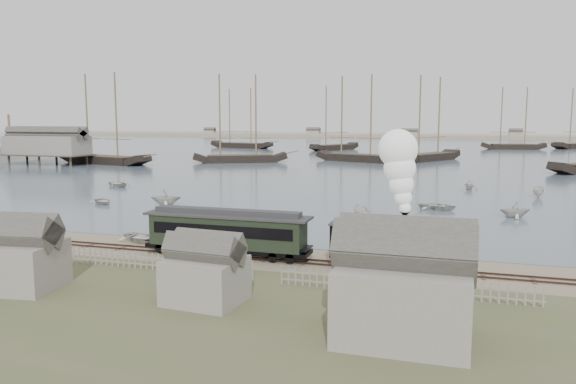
% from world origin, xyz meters
% --- Properties ---
extents(ground, '(600.00, 600.00, 0.00)m').
position_xyz_m(ground, '(0.00, 0.00, 0.00)').
color(ground, gray).
rests_on(ground, ground).
extents(harbor_water, '(600.00, 336.00, 0.06)m').
position_xyz_m(harbor_water, '(0.00, 170.00, 0.03)').
color(harbor_water, '#4A596B').
rests_on(harbor_water, ground).
extents(rail_track, '(120.00, 1.80, 0.16)m').
position_xyz_m(rail_track, '(0.00, -2.00, 0.04)').
color(rail_track, '#3A241F').
rests_on(rail_track, ground).
extents(picket_fence_west, '(19.00, 0.10, 1.20)m').
position_xyz_m(picket_fence_west, '(-6.50, -7.00, 0.00)').
color(picket_fence_west, gray).
rests_on(picket_fence_west, ground).
extents(picket_fence_east, '(15.00, 0.10, 1.20)m').
position_xyz_m(picket_fence_east, '(12.50, -7.50, 0.00)').
color(picket_fence_east, gray).
rests_on(picket_fence_east, ground).
extents(shed_left, '(5.00, 4.00, 4.10)m').
position_xyz_m(shed_left, '(-10.00, -13.00, 0.00)').
color(shed_left, gray).
rests_on(shed_left, ground).
extents(shed_mid, '(4.00, 3.50, 3.60)m').
position_xyz_m(shed_mid, '(2.00, -12.00, 0.00)').
color(shed_mid, gray).
rests_on(shed_mid, ground).
extents(shed_right, '(6.00, 5.00, 5.10)m').
position_xyz_m(shed_right, '(13.00, -14.00, 0.00)').
color(shed_right, gray).
rests_on(shed_right, ground).
extents(far_spit, '(500.00, 20.00, 1.80)m').
position_xyz_m(far_spit, '(0.00, 250.00, 0.00)').
color(far_spit, tan).
rests_on(far_spit, ground).
extents(locomotive, '(7.31, 2.73, 9.12)m').
position_xyz_m(locomotive, '(11.15, -2.00, 4.21)').
color(locomotive, black).
rests_on(locomotive, ground).
extents(passenger_coach, '(12.60, 2.43, 3.06)m').
position_xyz_m(passenger_coach, '(-0.99, -2.00, 1.95)').
color(passenger_coach, black).
rests_on(passenger_coach, ground).
extents(beached_dinghy, '(4.01, 4.52, 0.77)m').
position_xyz_m(beached_dinghy, '(-9.81, 0.43, 0.39)').
color(beached_dinghy, beige).
rests_on(beached_dinghy, ground).
extents(rowboat_0, '(3.95, 4.15, 0.70)m').
position_xyz_m(rowboat_0, '(-25.15, 16.85, 0.41)').
color(rowboat_0, beige).
rests_on(rowboat_0, harbor_water).
extents(rowboat_1, '(3.94, 4.23, 1.82)m').
position_xyz_m(rowboat_1, '(-17.58, 18.48, 0.97)').
color(rowboat_1, beige).
rests_on(rowboat_1, harbor_water).
extents(rowboat_2, '(3.94, 2.60, 1.43)m').
position_xyz_m(rowboat_2, '(6.18, 14.54, 0.77)').
color(rowboat_2, beige).
rests_on(rowboat_2, harbor_water).
extents(rowboat_3, '(3.59, 4.52, 0.84)m').
position_xyz_m(rowboat_3, '(13.04, 24.21, 0.48)').
color(rowboat_3, beige).
rests_on(rowboat_3, harbor_water).
extents(rowboat_4, '(3.61, 3.86, 1.65)m').
position_xyz_m(rowboat_4, '(20.78, 21.57, 0.88)').
color(rowboat_4, beige).
rests_on(rowboat_4, harbor_water).
extents(rowboat_5, '(3.58, 1.88, 1.31)m').
position_xyz_m(rowboat_5, '(24.97, 38.11, 0.72)').
color(rowboat_5, beige).
rests_on(rowboat_5, harbor_water).
extents(rowboat_6, '(4.71, 5.18, 0.88)m').
position_xyz_m(rowboat_6, '(-33.56, 32.18, 0.50)').
color(rowboat_6, beige).
rests_on(rowboat_6, harbor_water).
extents(rowboat_7, '(3.13, 2.85, 1.41)m').
position_xyz_m(rowboat_7, '(16.58, 43.77, 0.77)').
color(rowboat_7, beige).
rests_on(rowboat_7, harbor_water).
extents(schooner_0, '(25.04, 11.30, 20.00)m').
position_xyz_m(schooner_0, '(-60.44, 67.44, 10.06)').
color(schooner_0, black).
rests_on(schooner_0, harbor_water).
extents(schooner_1, '(21.09, 14.15, 20.00)m').
position_xyz_m(schooner_1, '(-32.85, 79.45, 10.06)').
color(schooner_1, black).
rests_on(schooner_1, harbor_water).
extents(schooner_2, '(20.88, 11.91, 20.00)m').
position_xyz_m(schooner_2, '(-7.85, 90.02, 10.06)').
color(schooner_2, black).
rests_on(schooner_2, harbor_water).
extents(schooner_3, '(14.85, 21.14, 20.00)m').
position_xyz_m(schooner_3, '(8.11, 97.94, 10.06)').
color(schooner_3, black).
rests_on(schooner_3, harbor_water).
extents(schooner_6, '(23.45, 10.60, 20.00)m').
position_xyz_m(schooner_6, '(-55.49, 136.63, 10.06)').
color(schooner_6, black).
rests_on(schooner_6, harbor_water).
extents(schooner_7, '(13.25, 18.94, 20.00)m').
position_xyz_m(schooner_7, '(-22.84, 133.72, 10.06)').
color(schooner_7, black).
rests_on(schooner_7, harbor_water).
extents(schooner_8, '(20.12, 7.93, 20.00)m').
position_xyz_m(schooner_8, '(31.32, 154.38, 10.06)').
color(schooner_8, black).
rests_on(schooner_8, harbor_water).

